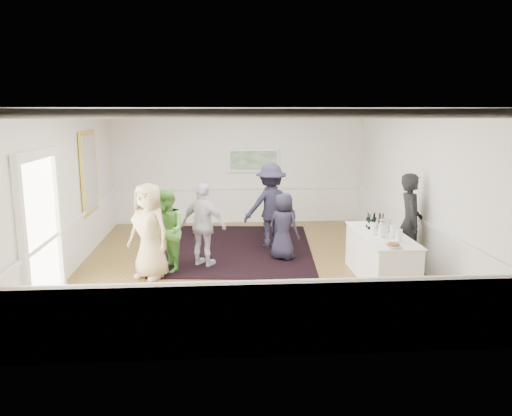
{
  "coord_description": "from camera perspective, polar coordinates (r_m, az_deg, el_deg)",
  "views": [
    {
      "loc": [
        -0.53,
        -9.99,
        3.18
      ],
      "look_at": [
        0.2,
        0.2,
        1.15
      ],
      "focal_mm": 35.0,
      "sensor_mm": 36.0,
      "label": 1
    }
  ],
  "objects": [
    {
      "name": "wainscoting",
      "position": [
        10.36,
        -1.04,
        -3.79
      ],
      "size": [
        7.0,
        8.0,
        1.0
      ],
      "primitive_type": null,
      "color": "white",
      "rests_on": "floor"
    },
    {
      "name": "floor",
      "position": [
        10.5,
        -1.03,
        -6.43
      ],
      "size": [
        8.0,
        8.0,
        0.0
      ],
      "primitive_type": "plane",
      "color": "olive",
      "rests_on": "ground"
    },
    {
      "name": "ice_bucket",
      "position": [
        9.73,
        14.44,
        -2.02
      ],
      "size": [
        0.26,
        0.26,
        0.25
      ],
      "primitive_type": "cylinder",
      "color": "silver",
      "rests_on": "serving_table"
    },
    {
      "name": "guest_lilac",
      "position": [
        10.23,
        -5.98,
        -1.96
      ],
      "size": [
        1.08,
        0.88,
        1.72
      ],
      "primitive_type": "imported",
      "rotation": [
        0.0,
        0.0,
        2.61
      ],
      "color": "silver",
      "rests_on": "floor"
    },
    {
      "name": "ceiling",
      "position": [
        10.0,
        -1.09,
        11.33
      ],
      "size": [
        7.0,
        8.0,
        0.02
      ],
      "primitive_type": "cube",
      "color": "white",
      "rests_on": "wall_back"
    },
    {
      "name": "guest_navy",
      "position": [
        10.68,
        3.17,
        -2.11
      ],
      "size": [
        0.84,
        0.8,
        1.45
      ],
      "primitive_type": "imported",
      "rotation": [
        0.0,
        0.0,
        2.48
      ],
      "color": "black",
      "rests_on": "floor"
    },
    {
      "name": "landscape_painting",
      "position": [
        14.04,
        -0.29,
        5.48
      ],
      "size": [
        1.44,
        0.06,
        0.66
      ],
      "color": "white",
      "rests_on": "wall_back"
    },
    {
      "name": "guest_dark_b",
      "position": [
        12.7,
        1.65,
        0.39
      ],
      "size": [
        0.69,
        0.6,
        1.59
      ],
      "primitive_type": "imported",
      "rotation": [
        0.0,
        0.0,
        3.61
      ],
      "color": "black",
      "rests_on": "floor"
    },
    {
      "name": "wall_front",
      "position": [
        6.22,
        0.93,
        -3.5
      ],
      "size": [
        7.0,
        0.02,
        3.2
      ],
      "primitive_type": "cube",
      "color": "white",
      "rests_on": "floor"
    },
    {
      "name": "bartender",
      "position": [
        10.32,
        17.19,
        -1.6
      ],
      "size": [
        0.61,
        0.8,
        1.96
      ],
      "primitive_type": "imported",
      "rotation": [
        0.0,
        0.0,
        1.36
      ],
      "color": "black",
      "rests_on": "floor"
    },
    {
      "name": "serving_table",
      "position": [
        9.71,
        14.07,
        -5.45
      ],
      "size": [
        0.84,
        2.22,
        0.9
      ],
      "color": "white",
      "rests_on": "floor"
    },
    {
      "name": "doorway",
      "position": [
        8.78,
        -23.42,
        -1.31
      ],
      "size": [
        0.1,
        1.78,
        2.56
      ],
      "color": "white",
      "rests_on": "wall_left"
    },
    {
      "name": "area_rug",
      "position": [
        11.65,
        -2.03,
        -4.58
      ],
      "size": [
        3.72,
        4.66,
        0.02
      ],
      "primitive_type": "cube",
      "rotation": [
        0.0,
        0.0,
        -0.09
      ],
      "color": "black",
      "rests_on": "floor"
    },
    {
      "name": "wall_back",
      "position": [
        14.09,
        -1.94,
        4.76
      ],
      "size": [
        7.0,
        0.02,
        3.2
      ],
      "primitive_type": "cube",
      "color": "white",
      "rests_on": "floor"
    },
    {
      "name": "guest_dark_a",
      "position": [
        11.55,
        1.71,
        0.22
      ],
      "size": [
        1.4,
        0.99,
        1.96
      ],
      "primitive_type": "imported",
      "rotation": [
        0.0,
        0.0,
        3.37
      ],
      "color": "black",
      "rests_on": "floor"
    },
    {
      "name": "guest_tan",
      "position": [
        9.65,
        -12.14,
        -2.59
      ],
      "size": [
        1.07,
        0.98,
        1.84
      ],
      "primitive_type": "imported",
      "rotation": [
        0.0,
        0.0,
        -0.59
      ],
      "color": "tan",
      "rests_on": "floor"
    },
    {
      "name": "guest_green",
      "position": [
        10.0,
        -10.15,
        -2.58
      ],
      "size": [
        0.9,
        0.99,
        1.65
      ],
      "primitive_type": "imported",
      "rotation": [
        0.0,
        0.0,
        -1.16
      ],
      "color": "#58AA44",
      "rests_on": "floor"
    },
    {
      "name": "wine_bottles",
      "position": [
        10.0,
        13.49,
        -1.38
      ],
      "size": [
        0.36,
        0.26,
        0.31
      ],
      "color": "black",
      "rests_on": "serving_table"
    },
    {
      "name": "juice_pitchers",
      "position": [
        9.3,
        14.7,
        -2.61
      ],
      "size": [
        0.4,
        0.65,
        0.24
      ],
      "color": "#75BA42",
      "rests_on": "serving_table"
    },
    {
      "name": "mirror",
      "position": [
        11.74,
        -18.53,
        3.88
      ],
      "size": [
        0.05,
        1.25,
        1.85
      ],
      "color": "gold",
      "rests_on": "wall_left"
    },
    {
      "name": "wall_left",
      "position": [
        10.54,
        -20.44,
        1.88
      ],
      "size": [
        0.02,
        8.0,
        3.2
      ],
      "primitive_type": "cube",
      "color": "white",
      "rests_on": "floor"
    },
    {
      "name": "nut_bowl",
      "position": [
        8.69,
        15.44,
        -4.16
      ],
      "size": [
        0.27,
        0.27,
        0.08
      ],
      "color": "white",
      "rests_on": "serving_table"
    },
    {
      "name": "wall_right",
      "position": [
        10.89,
        17.68,
        2.34
      ],
      "size": [
        0.02,
        8.0,
        3.2
      ],
      "primitive_type": "cube",
      "color": "white",
      "rests_on": "floor"
    }
  ]
}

